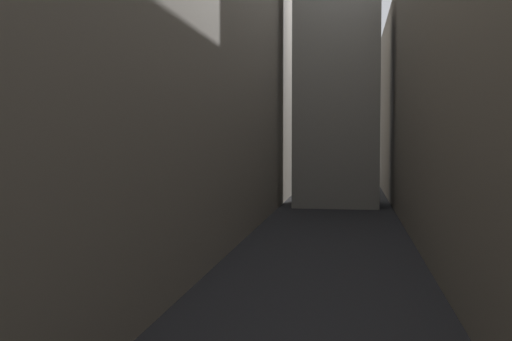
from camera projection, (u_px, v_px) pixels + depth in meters
ground_plane at (324, 252)px, 36.15m from camera, size 264.00×264.00×0.00m
building_block_left at (135, 57)px, 39.43m from camera, size 13.63×108.00×23.89m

